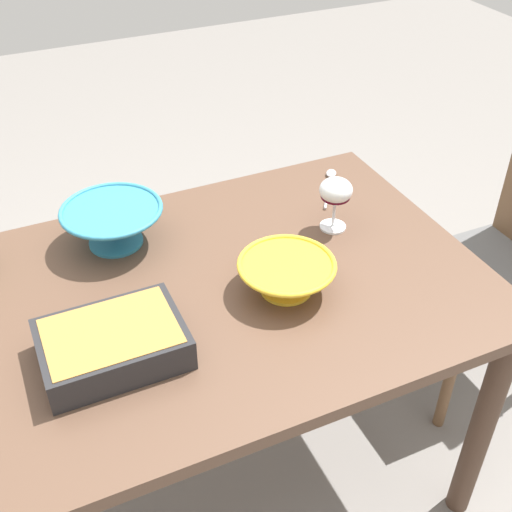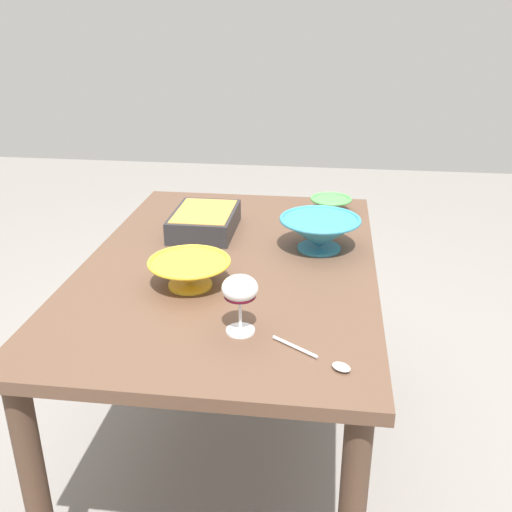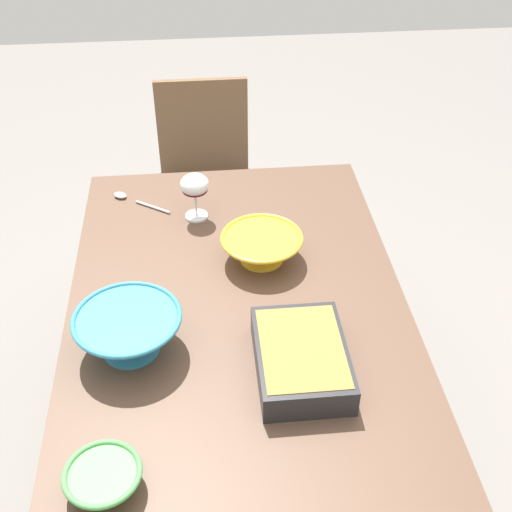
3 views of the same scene
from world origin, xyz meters
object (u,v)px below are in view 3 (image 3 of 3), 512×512
at_px(wine_glass, 195,187).
at_px(serving_bowl, 103,479).
at_px(chair, 206,184).
at_px(serving_spoon, 130,199).
at_px(casserole_dish, 301,357).
at_px(mixing_bowl, 262,246).
at_px(dining_table, 239,331).
at_px(small_bowl, 129,331).

relative_size(wine_glass, serving_bowl, 0.95).
xyz_separation_m(chair, serving_spoon, (-0.52, 0.25, 0.28)).
xyz_separation_m(chair, casserole_dish, (-1.28, -0.19, 0.32)).
distance_m(casserole_dish, mixing_bowl, 0.43).
xyz_separation_m(casserole_dish, serving_spoon, (0.76, 0.43, -0.04)).
relative_size(serving_bowl, serving_spoon, 0.83).
relative_size(dining_table, serving_bowl, 8.72).
height_order(wine_glass, serving_bowl, wine_glass).
bearing_deg(chair, wine_glass, 176.45).
bearing_deg(serving_bowl, mixing_bowl, -28.79).
height_order(dining_table, chair, chair).
bearing_deg(dining_table, serving_spoon, 30.35).
relative_size(chair, small_bowl, 3.34).
relative_size(chair, serving_bowl, 5.54).
bearing_deg(dining_table, mixing_bowl, -23.88).
xyz_separation_m(dining_table, serving_spoon, (0.52, 0.31, 0.10)).
distance_m(small_bowl, serving_bowl, 0.38).
relative_size(dining_table, mixing_bowl, 5.89).
distance_m(wine_glass, mixing_bowl, 0.30).
bearing_deg(mixing_bowl, dining_table, 156.12).
xyz_separation_m(chair, serving_bowl, (-1.55, 0.24, 0.31)).
height_order(chair, mixing_bowl, chair).
height_order(casserole_dish, mixing_bowl, mixing_bowl).
relative_size(casserole_dish, small_bowl, 1.13).
height_order(chair, casserole_dish, chair).
bearing_deg(serving_bowl, chair, -8.87).
height_order(casserole_dish, small_bowl, small_bowl).
height_order(chair, small_bowl, chair).
xyz_separation_m(casserole_dish, mixing_bowl, (0.42, 0.05, 0.00)).
xyz_separation_m(mixing_bowl, small_bowl, (-0.32, 0.35, 0.01)).
bearing_deg(chair, serving_bowl, 171.13).
bearing_deg(mixing_bowl, serving_spoon, 48.77).
distance_m(casserole_dish, small_bowl, 0.41).
bearing_deg(serving_bowl, small_bowl, -4.83).
distance_m(wine_glass, serving_spoon, 0.26).
bearing_deg(chair, mixing_bowl, -170.85).
relative_size(wine_glass, casserole_dish, 0.51).
bearing_deg(serving_spoon, chair, -25.42).
height_order(dining_table, serving_spoon, serving_spoon).
bearing_deg(mixing_bowl, small_bowl, 132.20).
bearing_deg(wine_glass, dining_table, -166.78).
xyz_separation_m(chair, small_bowl, (-1.18, 0.21, 0.34)).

